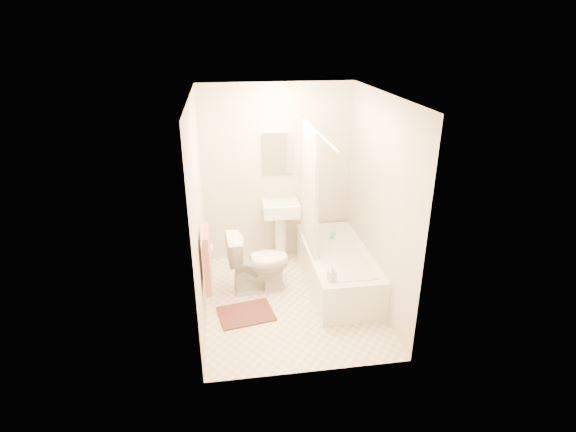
{
  "coord_description": "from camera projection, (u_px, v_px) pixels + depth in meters",
  "views": [
    {
      "loc": [
        -0.71,
        -4.48,
        3.02
      ],
      "look_at": [
        0.0,
        0.25,
        1.0
      ],
      "focal_mm": 28.0,
      "sensor_mm": 36.0,
      "label": 1
    }
  ],
  "objects": [
    {
      "name": "shower_curtain",
      "position": [
        310.0,
        190.0,
        5.38
      ],
      "size": [
        0.04,
        0.8,
        1.55
      ],
      "primitive_type": "cube",
      "color": "silver",
      "rests_on": "curtain_rod"
    },
    {
      "name": "mirror",
      "position": [
        277.0,
        153.0,
        5.85
      ],
      "size": [
        0.4,
        0.03,
        0.55
      ],
      "primitive_type": "cube",
      "color": "white",
      "rests_on": "wall_back"
    },
    {
      "name": "towel_bar",
      "position": [
        202.0,
        231.0,
        4.57
      ],
      "size": [
        0.02,
        0.6,
        0.02
      ],
      "primitive_type": "cylinder",
      "rotation": [
        1.57,
        0.0,
        0.0
      ],
      "color": "silver",
      "rests_on": "wall_left"
    },
    {
      "name": "curtain_rod",
      "position": [
        318.0,
        132.0,
        4.71
      ],
      "size": [
        0.03,
        1.7,
        0.03
      ],
      "primitive_type": "cylinder",
      "rotation": [
        1.57,
        0.0,
        0.0
      ],
      "color": "silver",
      "rests_on": "wall_back"
    },
    {
      "name": "soap_bottle",
      "position": [
        332.0,
        274.0,
        4.83
      ],
      "size": [
        0.09,
        0.1,
        0.18
      ],
      "primitive_type": "imported",
      "rotation": [
        0.0,
        0.0,
        0.15
      ],
      "color": "white",
      "rests_on": "bathtub"
    },
    {
      "name": "bath_mat",
      "position": [
        246.0,
        314.0,
        5.1
      ],
      "size": [
        0.68,
        0.56,
        0.02
      ],
      "primitive_type": "cube",
      "rotation": [
        0.0,
        0.0,
        0.18
      ],
      "color": "#4B241A",
      "rests_on": "floor"
    },
    {
      "name": "toilet",
      "position": [
        259.0,
        262.0,
        5.47
      ],
      "size": [
        0.79,
        0.48,
        0.75
      ],
      "primitive_type": "imported",
      "rotation": [
        0.0,
        0.0,
        1.65
      ],
      "color": "white",
      "rests_on": "floor"
    },
    {
      "name": "wall_left",
      "position": [
        198.0,
        213.0,
        4.75
      ],
      "size": [
        0.02,
        2.4,
        2.4
      ],
      "primitive_type": "cube",
      "color": "beige",
      "rests_on": "ground"
    },
    {
      "name": "scrub_brush",
      "position": [
        333.0,
        235.0,
        5.89
      ],
      "size": [
        0.12,
        0.19,
        0.04
      ],
      "primitive_type": "cube",
      "rotation": [
        0.0,
        0.0,
        -0.4
      ],
      "color": "#3CC071",
      "rests_on": "bathtub"
    },
    {
      "name": "towel",
      "position": [
        207.0,
        259.0,
        4.7
      ],
      "size": [
        0.06,
        0.45,
        0.66
      ],
      "primitive_type": "cube",
      "color": "#CC7266",
      "rests_on": "towel_bar"
    },
    {
      "name": "bathtub",
      "position": [
        337.0,
        267.0,
        5.62
      ],
      "size": [
        0.74,
        1.7,
        0.48
      ],
      "primitive_type": null,
      "color": "white",
      "rests_on": "floor"
    },
    {
      "name": "sink",
      "position": [
        281.0,
        229.0,
        6.14
      ],
      "size": [
        0.48,
        0.39,
        0.94
      ],
      "primitive_type": null,
      "rotation": [
        0.0,
        0.0,
        -0.01
      ],
      "color": "white",
      "rests_on": "floor"
    },
    {
      "name": "wall_right",
      "position": [
        379.0,
        203.0,
        5.03
      ],
      "size": [
        0.02,
        2.4,
        2.4
      ],
      "primitive_type": "cube",
      "color": "beige",
      "rests_on": "ground"
    },
    {
      "name": "wall_back",
      "position": [
        277.0,
        175.0,
        5.98
      ],
      "size": [
        2.0,
        0.02,
        2.4
      ],
      "primitive_type": "cube",
      "color": "beige",
      "rests_on": "ground"
    },
    {
      "name": "ceiling",
      "position": [
        292.0,
        95.0,
        4.42
      ],
      "size": [
        2.4,
        2.4,
        0.0
      ],
      "primitive_type": "plane",
      "color": "white",
      "rests_on": "ground"
    },
    {
      "name": "floor",
      "position": [
        291.0,
        301.0,
        5.36
      ],
      "size": [
        2.4,
        2.4,
        0.0
      ],
      "primitive_type": "plane",
      "color": "beige",
      "rests_on": "ground"
    },
    {
      "name": "toilet_paper",
      "position": [
        208.0,
        250.0,
        5.07
      ],
      "size": [
        0.11,
        0.12,
        0.12
      ],
      "primitive_type": "cylinder",
      "rotation": [
        0.0,
        1.57,
        0.0
      ],
      "color": "white",
      "rests_on": "wall_left"
    }
  ]
}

